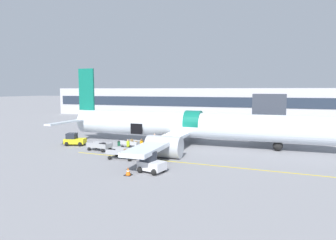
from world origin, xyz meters
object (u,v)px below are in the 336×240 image
Objects in this scene: baggage_cart_loading at (132,144)px; baggage_cart_queued at (100,147)px; airplane at (189,126)px; ground_crew_loader_b at (164,142)px; baggage_tug_lead at (151,164)px; baggage_cart_empty at (124,153)px; ground_crew_driver at (128,146)px; baggage_tug_mid at (74,140)px; ground_crew_loader_a at (142,146)px; ground_crew_supervisor at (155,140)px; suitcase_on_tarmac_upright at (119,144)px.

baggage_cart_loading reaches higher than baggage_cart_queued.
airplane is 4.29m from ground_crew_loader_b.
baggage_tug_lead is 11.40m from baggage_cart_queued.
airplane is 10.90m from baggage_cart_empty.
airplane is 10.71× the size of baggage_cart_loading.
ground_crew_loader_b is at bearing 50.93° from ground_crew_driver.
ground_crew_driver is (8.80, -1.92, 0.15)m from baggage_tug_mid.
baggage_cart_empty is at bearing -71.85° from ground_crew_driver.
airplane is at bearing 52.16° from ground_crew_driver.
baggage_cart_loading is 2.06× the size of ground_crew_loader_b.
ground_crew_driver is at bearing -71.88° from baggage_cart_loading.
baggage_tug_mid is 0.72× the size of baggage_cart_empty.
baggage_tug_mid is 1.70× the size of ground_crew_loader_a.
ground_crew_supervisor is 2.60× the size of suitcase_on_tarmac_upright.
baggage_cart_empty is at bearing -71.86° from baggage_cart_loading.
baggage_cart_queued is 5.47m from baggage_cart_empty.
airplane is 21.20× the size of ground_crew_supervisor.
baggage_cart_queued is at bearing 179.13° from ground_crew_driver.
suitcase_on_tarmac_upright is at bearing 143.35° from ground_crew_loader_a.
baggage_tug_lead reaches higher than suitcase_on_tarmac_upright.
baggage_tug_mid is 10.82m from baggage_cart_empty.
ground_crew_loader_b is (2.10, 6.56, 0.31)m from baggage_cart_empty.
baggage_tug_lead is 1.50× the size of ground_crew_supervisor.
baggage_cart_loading is at bearing 108.12° from ground_crew_driver.
ground_crew_loader_a reaches higher than ground_crew_loader_b.
baggage_cart_queued is 7.69m from ground_crew_loader_b.
ground_crew_driver is (-1.76, 0.14, -0.10)m from ground_crew_loader_a.
ground_crew_loader_a reaches higher than baggage_cart_loading.
baggage_tug_lead is 1.66× the size of ground_crew_driver.
baggage_cart_empty is (-4.64, 3.72, -0.17)m from baggage_tug_lead.
baggage_cart_empty is at bearing -114.52° from airplane.
baggage_tug_mid reaches higher than suitcase_on_tarmac_upright.
ground_crew_loader_b is at bearing 72.28° from baggage_cart_empty.
ground_crew_loader_b is at bearing -126.36° from airplane.
ground_crew_driver is 4.71m from suitcase_on_tarmac_upright.
ground_crew_loader_a reaches higher than ground_crew_supervisor.
airplane reaches higher than ground_crew_loader_b.
baggage_tug_lead is at bearing -35.42° from baggage_cart_queued.
ground_crew_driver is at bearing 108.15° from baggage_cart_empty.
airplane reaches higher than baggage_tug_mid.
ground_crew_loader_a is at bearing 120.73° from baggage_tug_lead.
baggage_cart_queued is 6.71m from ground_crew_supervisor.
baggage_tug_lead is 13.29m from suitcase_on_tarmac_upright.
baggage_tug_lead is 0.76× the size of baggage_cart_loading.
baggage_cart_empty is (-4.45, -9.76, -1.93)m from airplane.
baggage_tug_lead is 8.60m from ground_crew_driver.
baggage_cart_loading is at bearing 4.64° from baggage_tug_mid.
baggage_tug_lead reaches higher than ground_crew_supervisor.
ground_crew_driver is (-5.57, 6.55, 0.09)m from baggage_tug_lead.
baggage_cart_loading is at bearing -144.96° from airplane.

